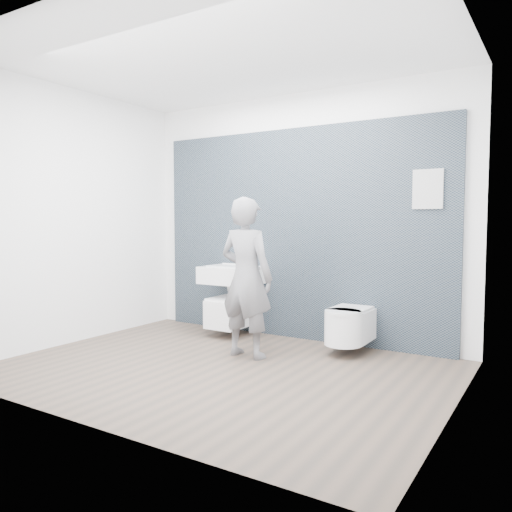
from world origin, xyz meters
The scene contains 8 objects.
ground centered at (0.00, 0.00, 0.00)m, with size 4.00×4.00×0.00m, color brown.
room_shell centered at (0.00, 0.00, 1.74)m, with size 4.00×4.00×4.00m.
tile_wall centered at (0.00, 1.47, 0.00)m, with size 3.60×0.06×2.40m, color black.
washbasin centered at (-0.70, 1.19, 0.72)m, with size 0.67×0.50×0.50m.
toilet_square centered at (-0.70, 1.16, 0.29)m, with size 0.39×0.56×0.74m.
toilet_rounded centered at (0.78, 1.11, 0.29)m, with size 0.38×0.65×0.35m.
info_placard centered at (1.47, 1.43, 0.00)m, with size 0.29×0.03×0.39m, color white.
visitor centered at (-0.03, 0.47, 0.79)m, with size 0.58×0.38×1.58m, color slate.
Camera 1 is at (2.62, -3.64, 1.35)m, focal length 35.00 mm.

